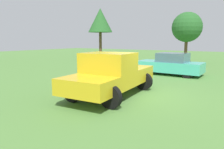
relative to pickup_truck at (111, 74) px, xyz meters
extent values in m
plane|color=#54843D|center=(0.92, 0.87, -0.96)|extent=(80.00, 80.00, 0.00)
cylinder|color=black|center=(-0.95, 1.67, -0.55)|extent=(0.83, 0.22, 0.83)
cylinder|color=black|center=(0.71, 1.79, -0.55)|extent=(0.83, 0.22, 0.83)
cylinder|color=black|center=(-0.73, -1.53, -0.55)|extent=(0.83, 0.22, 0.83)
cylinder|color=black|center=(0.93, -1.41, -0.55)|extent=(0.83, 0.22, 0.83)
cube|color=gold|center=(-0.11, 1.63, -0.21)|extent=(2.10, 2.14, 0.64)
cube|color=gold|center=(0.01, -0.17, 0.17)|extent=(2.07, 1.74, 1.40)
cube|color=slate|center=(0.01, -0.17, 0.61)|extent=(1.90, 1.49, 0.48)
cube|color=gold|center=(0.08, -1.17, -0.23)|extent=(2.12, 2.54, 0.60)
cube|color=silver|center=(-0.18, 2.57, -0.47)|extent=(1.89, 0.25, 0.16)
cylinder|color=black|center=(-1.18, 6.20, -0.61)|extent=(0.69, 0.20, 0.69)
cylinder|color=black|center=(-1.15, 7.78, -0.61)|extent=(0.69, 0.20, 0.69)
cylinder|color=black|center=(1.67, 6.14, -0.61)|extent=(0.69, 0.20, 0.69)
cylinder|color=black|center=(1.71, 7.72, -0.61)|extent=(0.69, 0.20, 0.69)
cube|color=#4CC6B2|center=(0.26, 6.96, -0.41)|extent=(4.37, 1.94, 0.68)
cube|color=slate|center=(0.48, 6.95, 0.23)|extent=(1.94, 1.66, 0.60)
cylinder|color=brown|center=(-0.75, 15.26, 0.41)|extent=(0.31, 0.31, 2.74)
sphere|color=#286028|center=(-0.75, 15.26, 2.69)|extent=(3.01, 3.01, 3.01)
cylinder|color=brown|center=(-12.37, 16.30, 0.74)|extent=(0.38, 0.38, 3.40)
cone|color=#286028|center=(-12.37, 16.30, 4.02)|extent=(3.26, 3.26, 3.14)
camera|label=1|loc=(4.81, -7.30, 1.38)|focal=33.98mm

